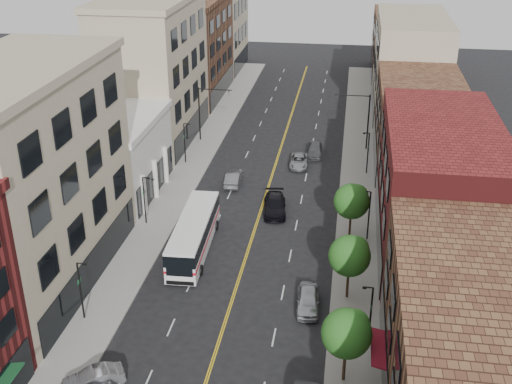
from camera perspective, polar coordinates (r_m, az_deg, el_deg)
The scene contains 30 objects.
sidewalk_left at distance 74.80m, azimuth -6.48°, elevation 1.10°, with size 4.00×110.00×0.15m, color gray.
sidewalk_right at distance 72.48m, azimuth 9.00°, elevation 0.11°, with size 4.00×110.00×0.15m, color gray.
bldg_l_tanoffice at distance 55.04m, azimuth -19.82°, elevation 0.66°, with size 10.00×22.00×18.00m, color tan.
bldg_l_white at distance 71.90m, azimuth -12.84°, elevation 2.98°, with size 10.00×14.00×8.00m, color silver.
bldg_l_far_a at distance 85.53m, azimuth -9.17°, elevation 10.41°, with size 10.00×20.00×18.00m, color tan.
bldg_l_far_b at distance 104.56m, azimuth -5.85°, elevation 12.46°, with size 10.00×20.00×15.00m, color #553122.
bldg_l_far_c at distance 121.25m, azimuth -3.78°, elevation 15.52°, with size 10.00×16.00×20.00m, color tan.
bldg_r_near at distance 40.88m, azimuth 19.23°, elevation -15.13°, with size 10.00×26.00×10.00m, color #553122.
bldg_r_mid at distance 60.60m, azimuth 15.90°, elevation 0.37°, with size 10.00×22.00×12.00m, color #5B1818.
bldg_r_far_a at distance 80.38m, azimuth 14.31°, elevation 5.98°, with size 10.00×20.00×10.00m, color #553122.
bldg_r_far_b at distance 99.92m, azimuth 13.51°, elevation 11.00°, with size 10.00×22.00×14.00m, color tan.
bldg_r_far_c at distance 119.70m, azimuth 12.82°, elevation 12.64°, with size 10.00×18.00×11.00m, color #553122.
tree_r_1 at distance 43.73m, azimuth 8.18°, elevation -12.20°, with size 3.40×3.40×5.59m.
tree_r_2 at distance 52.04m, azimuth 8.42°, elevation -5.53°, with size 3.40×3.40×5.59m.
tree_r_3 at distance 60.86m, azimuth 8.59°, elevation -0.73°, with size 3.40×3.40×5.59m.
lamp_l_1 at distance 51.40m, azimuth -15.31°, elevation -8.19°, with size 0.81×0.55×5.05m.
lamp_l_2 at distance 64.32m, azimuth -9.87°, elevation -0.49°, with size 0.81×0.55×5.05m.
lamp_l_3 at distance 78.39m, azimuth -6.34°, elevation 4.56°, with size 0.81×0.55×5.05m.
lamp_r_1 at distance 47.63m, azimuth 10.11°, elevation -10.56°, with size 0.81×0.55×5.05m.
lamp_r_2 at distance 61.35m, azimuth 9.98°, elevation -1.83°, with size 0.81×0.55×5.05m.
lamp_r_3 at distance 75.97m, azimuth 9.89°, elevation 3.64°, with size 0.81×0.55×5.05m.
signal_mast_left at distance 85.00m, azimuth -4.59°, elevation 7.49°, with size 4.49×0.18×7.20m.
signal_mast_right at distance 82.91m, azimuth 9.47°, elevation 6.76°, with size 4.49×0.18×7.20m.
city_bus at distance 59.52m, azimuth -5.54°, elevation -3.63°, with size 3.42×12.64×3.22m.
car_angle_b at distance 46.34m, azimuth -14.28°, elevation -15.81°, with size 1.45×4.16×1.37m, color #B3B4BB.
car_parked_far at distance 52.23m, azimuth 4.65°, elevation -9.56°, with size 1.82×4.53×1.54m, color #ACB0B4.
car_lane_behind at distance 73.10m, azimuth -2.01°, elevation 1.25°, with size 1.61×4.62×1.52m, color #535359.
car_lane_a at distance 66.68m, azimuth 1.68°, elevation -1.19°, with size 2.26×5.56×1.61m, color black.
car_lane_b at distance 78.15m, azimuth 3.83°, elevation 2.76°, with size 2.17×4.71×1.31m, color #989B9F.
car_lane_c at distance 81.39m, azimuth 5.25°, elevation 3.77°, with size 1.91×4.75×1.62m, color #49494D.
Camera 1 is at (8.52, -30.73, 30.59)m, focal length 45.00 mm.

